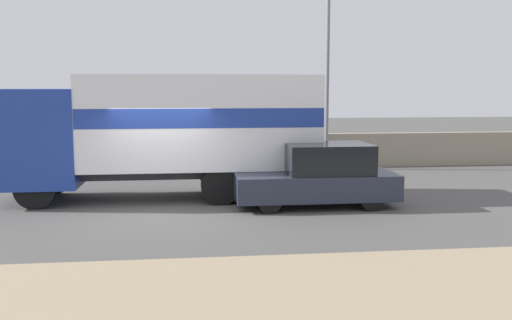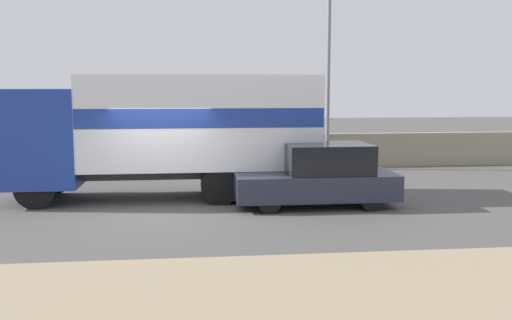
{
  "view_description": "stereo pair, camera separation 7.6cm",
  "coord_description": "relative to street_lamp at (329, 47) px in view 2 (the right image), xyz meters",
  "views": [
    {
      "loc": [
        0.7,
        -13.65,
        3.04
      ],
      "look_at": [
        2.44,
        1.1,
        1.11
      ],
      "focal_mm": 40.0,
      "sensor_mm": 36.0,
      "label": 1
    },
    {
      "loc": [
        0.77,
        -13.66,
        3.04
      ],
      "look_at": [
        2.44,
        1.1,
        1.11
      ],
      "focal_mm": 40.0,
      "sensor_mm": 36.0,
      "label": 2
    }
  ],
  "objects": [
    {
      "name": "car_hatchback",
      "position": [
        -1.74,
        -6.38,
        -3.68
      ],
      "size": [
        4.07,
        1.72,
        1.59
      ],
      "rotation": [
        0.0,
        0.0,
        3.14
      ],
      "color": "#282D3D",
      "rests_on": "ground_plane"
    },
    {
      "name": "street_lamp",
      "position": [
        0.0,
        0.0,
        0.0
      ],
      "size": [
        0.56,
        0.28,
        7.76
      ],
      "color": "slate",
      "rests_on": "ground_plane"
    },
    {
      "name": "ground_plane",
      "position": [
        -5.72,
        -6.76,
        -4.44
      ],
      "size": [
        80.0,
        80.0,
        0.0
      ],
      "primitive_type": "plane",
      "color": "#514F4C"
    },
    {
      "name": "box_truck",
      "position": [
        -5.56,
        -4.94,
        -2.5
      ],
      "size": [
        8.29,
        2.37,
        3.33
      ],
      "rotation": [
        0.0,
        0.0,
        3.14
      ],
      "color": "navy",
      "rests_on": "ground_plane"
    },
    {
      "name": "stone_wall_backdrop",
      "position": [
        -5.72,
        0.48,
        -3.81
      ],
      "size": [
        60.0,
        0.35,
        1.27
      ],
      "color": "gray",
      "rests_on": "ground_plane"
    }
  ]
}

